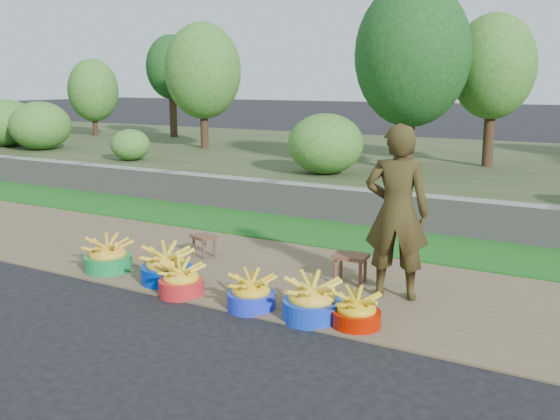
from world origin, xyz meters
The scene contains 15 objects.
ground_plane centered at (0.00, 0.00, 0.00)m, with size 120.00×120.00×0.00m, color black.
dirt_shoulder centered at (0.00, 1.25, 0.01)m, with size 80.00×2.50×0.02m, color brown.
grass_verge centered at (0.00, 3.25, 0.02)m, with size 80.00×1.50×0.04m, color #1B611B.
retaining_wall centered at (0.00, 4.10, 0.28)m, with size 80.00×0.35×0.55m, color gray.
earth_bank centered at (0.00, 9.00, 0.25)m, with size 80.00×10.00×0.50m, color #3B4827.
vegetation centered at (1.22, 7.68, 2.57)m, with size 32.16×7.61×4.82m.
basin_a centered at (-2.17, 0.36, 0.18)m, with size 0.54×0.54×0.40m.
basin_b centered at (-1.30, 0.37, 0.19)m, with size 0.56×0.56×0.42m.
basin_c centered at (-0.92, 0.16, 0.16)m, with size 0.47×0.47×0.35m.
basin_d centered at (-0.08, 0.18, 0.16)m, with size 0.47×0.47×0.35m.
basin_e centered at (0.56, 0.23, 0.18)m, with size 0.54×0.54×0.40m.
basin_f centered at (0.99, 0.27, 0.15)m, with size 0.44×0.44×0.33m.
stool_left centered at (-1.57, 1.40, 0.23)m, with size 0.36×0.32×0.27m.
stool_right centered at (0.45, 1.35, 0.28)m, with size 0.39×0.32×0.32m.
vendor_woman centered at (1.01, 1.17, 0.90)m, with size 0.64×0.42×1.76m, color black.
Camera 1 is at (3.06, -4.63, 2.17)m, focal length 40.00 mm.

